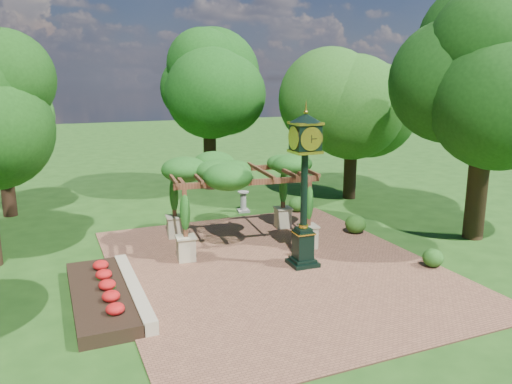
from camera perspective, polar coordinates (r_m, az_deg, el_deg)
name	(u,v)px	position (r m, az deg, el deg)	size (l,w,h in m)	color
ground	(288,278)	(15.62, 3.65, -9.79)	(120.00, 120.00, 0.00)	#1E4714
brick_plaza	(274,266)	(16.45, 2.07, -8.50)	(10.00, 12.00, 0.04)	brown
border_wall	(134,290)	(14.69, -13.82, -10.83)	(0.35, 5.00, 0.40)	#C6B793
flower_bed	(100,296)	(14.60, -17.36, -11.28)	(1.50, 5.00, 0.36)	red
pedestal_clock	(305,176)	(15.78, 5.57, 1.83)	(1.02, 1.02, 5.03)	black
pergola	(239,174)	(18.08, -1.97, 2.12)	(5.42, 3.73, 3.22)	#C3B991
sundial	(243,203)	(22.94, -1.47, -1.25)	(0.61, 0.61, 0.96)	gray
shrub_front	(433,258)	(17.25, 19.57, -7.11)	(0.66, 0.66, 0.60)	#225618
shrub_mid	(356,224)	(20.08, 11.31, -3.60)	(0.82, 0.82, 0.74)	#245116
shrub_back	(297,204)	(22.93, 4.74, -1.39)	(0.77, 0.77, 0.70)	#28621C
tree_north	(209,88)	(27.36, -5.44, 11.74)	(4.71, 4.71, 8.02)	black
tree_east_far	(353,90)	(25.42, 11.08, 11.38)	(4.71, 4.71, 7.94)	black
tree_east_near	(490,65)	(20.22, 25.14, 12.98)	(4.77, 4.77, 9.43)	#372616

